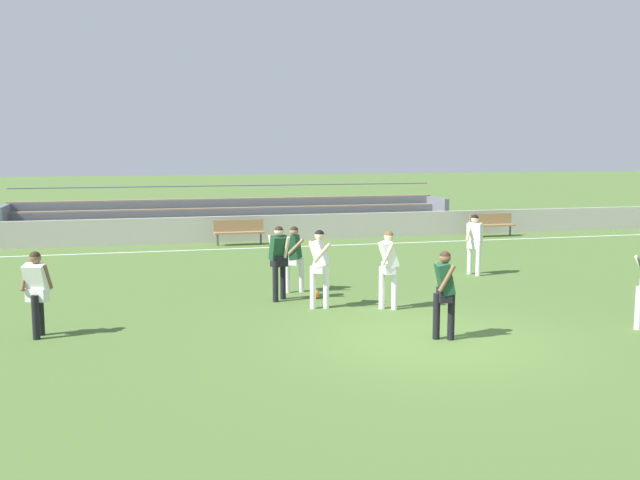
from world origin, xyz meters
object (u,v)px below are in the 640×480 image
at_px(player_dark_trailing_run, 279,256).
at_px(soccer_ball, 315,294).
at_px(bench_near_bin, 239,230).
at_px(player_white_deep_cover, 37,287).
at_px(bench_near_wall_gap, 492,223).
at_px(player_white_on_ball, 320,262).
at_px(bleacher_stand, 236,215).
at_px(player_dark_wide_left, 444,287).
at_px(player_white_overlapping, 474,239).
at_px(player_white_dropping_back, 388,263).
at_px(player_dark_wide_right, 294,253).

xyz_separation_m(player_dark_trailing_run, soccer_ball, (0.84, -0.02, -0.92)).
height_order(bench_near_bin, player_dark_trailing_run, player_dark_trailing_run).
xyz_separation_m(player_white_deep_cover, soccer_ball, (5.77, 2.05, -0.84)).
xyz_separation_m(bench_near_wall_gap, player_white_deep_cover, (-15.32, -11.69, 0.40)).
xyz_separation_m(player_white_on_ball, soccer_ball, (0.14, 1.00, -0.92)).
height_order(bleacher_stand, player_dark_trailing_run, bleacher_stand).
height_order(bench_near_bin, player_dark_wide_left, player_dark_wide_left).
distance_m(player_white_overlapping, player_dark_trailing_run, 6.13).
relative_size(player_white_overlapping, player_dark_wide_left, 1.02).
height_order(player_white_dropping_back, player_white_deep_cover, player_white_dropping_back).
relative_size(bleacher_stand, player_white_deep_cover, 10.92).
height_order(player_dark_wide_right, player_dark_trailing_run, player_dark_trailing_run).
bearing_deg(player_dark_trailing_run, player_white_overlapping, 18.31).
distance_m(player_white_on_ball, soccer_ball, 1.37).
bearing_deg(bench_near_bin, player_dark_wide_right, -89.17).
bearing_deg(player_white_dropping_back, player_dark_wide_right, 124.76).
bearing_deg(bench_near_wall_gap, bleacher_stand, 161.38).
bearing_deg(player_white_dropping_back, bench_near_bin, 98.77).
relative_size(bench_near_wall_gap, player_white_overlapping, 1.08).
height_order(player_white_on_ball, player_white_deep_cover, player_white_on_ball).
distance_m(player_white_on_ball, player_dark_wide_left, 3.42).
height_order(bench_near_wall_gap, player_white_deep_cover, player_white_deep_cover).
relative_size(player_dark_wide_left, player_white_deep_cover, 1.02).
height_order(player_dark_wide_right, player_white_dropping_back, player_white_dropping_back).
xyz_separation_m(bleacher_stand, player_dark_wide_left, (1.51, -16.92, 0.20)).
distance_m(bleacher_stand, player_white_deep_cover, 15.98).
distance_m(player_white_on_ball, player_white_overlapping, 5.91).
height_order(player_dark_trailing_run, soccer_ball, player_dark_trailing_run).
height_order(bleacher_stand, player_white_deep_cover, bleacher_stand).
bearing_deg(bleacher_stand, soccer_ball, -89.62).
relative_size(player_dark_wide_right, player_white_deep_cover, 1.00).
bearing_deg(bleacher_stand, player_white_overlapping, -65.15).
distance_m(bleacher_stand, player_white_overlapping, 12.06).
distance_m(bench_near_bin, player_white_overlapping, 9.42).
bearing_deg(soccer_ball, player_dark_trailing_run, 178.94).
distance_m(bleacher_stand, bench_near_wall_gap, 10.17).
bearing_deg(bench_near_wall_gap, player_white_deep_cover, -142.66).
xyz_separation_m(bench_near_bin, player_dark_wide_right, (0.13, -8.80, 0.41)).
relative_size(player_dark_wide_right, player_white_dropping_back, 0.94).
relative_size(player_dark_wide_right, player_dark_wide_left, 0.98).
distance_m(player_dark_wide_right, player_dark_wide_left, 5.17).
bearing_deg(player_white_on_ball, player_dark_wide_left, -62.65).
xyz_separation_m(player_white_overlapping, player_white_deep_cover, (-10.75, -3.99, -0.04)).
bearing_deg(player_white_deep_cover, player_white_overlapping, 20.36).
height_order(player_white_on_ball, player_white_overlapping, player_white_on_ball).
bearing_deg(player_dark_wide_left, player_dark_wide_right, 109.56).
bearing_deg(player_white_deep_cover, bench_near_bin, 65.46).
bearing_deg(player_white_deep_cover, player_white_dropping_back, 4.90).
xyz_separation_m(player_dark_wide_right, player_white_deep_cover, (-5.46, -2.89, -0.00)).
xyz_separation_m(player_dark_wide_right, soccer_ball, (0.31, -0.84, -0.84)).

